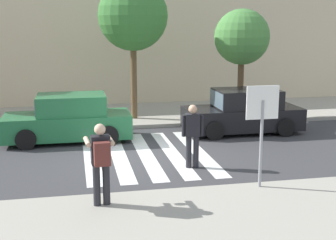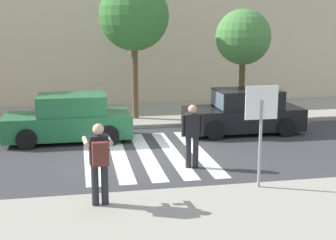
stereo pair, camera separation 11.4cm
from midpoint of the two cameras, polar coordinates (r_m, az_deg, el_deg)
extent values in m
plane|color=#38383A|center=(13.83, -2.37, -4.40)|extent=(120.00, 120.00, 0.00)
cube|color=#9E998C|center=(19.60, -5.03, 0.63)|extent=(60.00, 4.80, 0.14)
cube|color=beige|center=(23.62, -6.31, 9.98)|extent=(56.00, 4.00, 6.25)
cube|color=silver|center=(13.88, -9.06, -4.46)|extent=(0.44, 5.20, 0.01)
cube|color=silver|center=(13.92, -5.76, -4.31)|extent=(0.44, 5.20, 0.01)
cube|color=silver|center=(14.01, -2.49, -4.16)|extent=(0.44, 5.20, 0.01)
cube|color=silver|center=(14.15, 0.72, -3.99)|extent=(0.44, 5.20, 0.01)
cube|color=silver|center=(14.33, 3.86, -3.81)|extent=(0.44, 5.20, 0.01)
cylinder|color=gray|center=(10.81, 11.47, -2.94)|extent=(0.07, 0.07, 2.02)
cube|color=white|center=(10.63, 11.65, 2.09)|extent=(0.76, 0.03, 0.76)
cube|color=red|center=(10.64, 11.61, 2.10)|extent=(0.66, 0.02, 0.66)
cylinder|color=#232328|center=(9.82, -8.55, -7.82)|extent=(0.15, 0.15, 0.88)
cylinder|color=#232328|center=(9.85, -7.39, -7.74)|extent=(0.15, 0.15, 0.88)
cube|color=black|center=(9.61, -8.09, -3.62)|extent=(0.40, 0.27, 0.60)
sphere|color=beige|center=(9.51, -8.17, -1.12)|extent=(0.23, 0.23, 0.23)
cylinder|color=beige|center=(9.76, -9.68, -2.61)|extent=(0.14, 0.59, 0.10)
cylinder|color=beige|center=(9.82, -6.90, -2.44)|extent=(0.14, 0.59, 0.10)
cube|color=black|center=(9.96, -8.42, -2.11)|extent=(0.15, 0.11, 0.10)
cube|color=#5B2823|center=(9.40, -7.90, -4.10)|extent=(0.33, 0.22, 0.48)
cylinder|color=#232328|center=(12.63, 2.75, -3.91)|extent=(0.15, 0.15, 0.88)
cylinder|color=#232328|center=(12.64, 3.66, -3.90)|extent=(0.15, 0.15, 0.88)
cube|color=black|center=(12.45, 3.24, -0.62)|extent=(0.41, 0.30, 0.60)
sphere|color=tan|center=(12.37, 3.26, 1.32)|extent=(0.23, 0.23, 0.23)
cylinder|color=black|center=(12.44, 2.14, -0.72)|extent=(0.10, 0.10, 0.58)
cylinder|color=black|center=(12.48, 4.34, -0.71)|extent=(0.10, 0.10, 0.58)
cube|color=#236B3D|center=(15.79, -11.84, -0.61)|extent=(4.10, 1.70, 0.76)
cube|color=#236B3D|center=(15.65, -11.40, 1.91)|extent=(2.20, 1.56, 0.64)
cube|color=slate|center=(15.70, -15.30, 1.76)|extent=(0.10, 1.50, 0.54)
cube|color=slate|center=(15.67, -7.85, 2.05)|extent=(0.10, 1.50, 0.51)
cylinder|color=black|center=(15.08, -16.67, -2.26)|extent=(0.64, 0.22, 0.64)
cylinder|color=black|center=(16.73, -16.13, -0.86)|extent=(0.64, 0.22, 0.64)
cylinder|color=black|center=(15.03, -6.99, -1.88)|extent=(0.64, 0.22, 0.64)
cylinder|color=black|center=(16.69, -7.41, -0.52)|extent=(0.64, 0.22, 0.64)
cube|color=black|center=(16.80, 9.29, 0.24)|extent=(4.10, 1.70, 0.76)
cube|color=black|center=(16.73, 9.85, 2.60)|extent=(2.20, 1.56, 0.64)
cube|color=slate|center=(16.38, 6.35, 2.51)|extent=(0.10, 1.50, 0.54)
cube|color=slate|center=(17.10, 12.90, 2.68)|extent=(0.10, 1.50, 0.51)
cylinder|color=black|center=(15.66, 5.97, -1.30)|extent=(0.64, 0.22, 0.64)
cylinder|color=black|center=(17.26, 4.33, -0.05)|extent=(0.64, 0.22, 0.64)
cylinder|color=black|center=(16.57, 14.41, -0.89)|extent=(0.64, 0.22, 0.64)
cylinder|color=black|center=(18.09, 12.12, 0.27)|extent=(0.64, 0.22, 0.64)
cylinder|color=brown|center=(18.32, -3.87, 5.11)|extent=(0.24, 0.24, 3.17)
sphere|color=#387533|center=(18.20, -3.98, 12.58)|extent=(2.67, 2.67, 2.67)
cylinder|color=brown|center=(18.66, 9.13, 4.11)|extent=(0.24, 0.24, 2.53)
sphere|color=#47843D|center=(18.50, 9.33, 9.97)|extent=(2.15, 2.15, 2.15)
camera|label=1|loc=(0.06, -89.76, 0.05)|focal=50.00mm
camera|label=2|loc=(0.06, 90.24, -0.05)|focal=50.00mm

